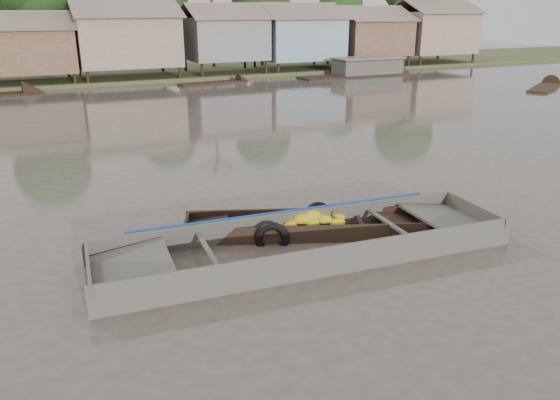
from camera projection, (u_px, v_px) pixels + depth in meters
name	position (u px, v px, depth m)	size (l,w,h in m)	color
ground	(279.00, 247.00, 11.36)	(120.00, 120.00, 0.00)	#483F37
riverbank	(127.00, 32.00, 38.72)	(120.00, 12.47, 10.22)	#384723
banana_boat	(301.00, 227.00, 12.07)	(5.41, 3.15, 0.76)	black
viewer_boat	(306.00, 249.00, 11.09)	(8.62, 2.87, 0.68)	#49443D
distant_boats	(293.00, 78.00, 37.05)	(47.00, 14.60, 1.38)	black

